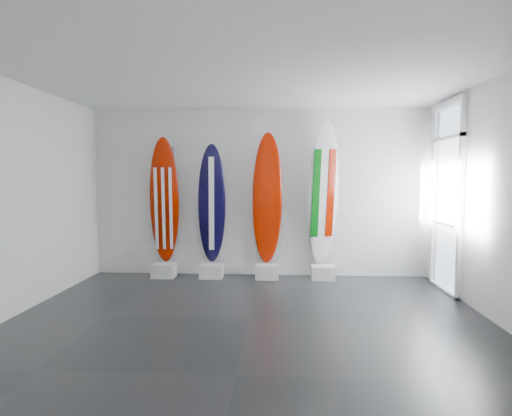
# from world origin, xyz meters

# --- Properties ---
(floor) EXTENTS (6.00, 6.00, 0.00)m
(floor) POSITION_xyz_m (0.00, 0.00, 0.00)
(floor) COLOR black
(floor) RESTS_ON ground
(ceiling) EXTENTS (6.00, 6.00, 0.00)m
(ceiling) POSITION_xyz_m (0.00, 0.00, 3.00)
(ceiling) COLOR white
(ceiling) RESTS_ON wall_back
(wall_back) EXTENTS (6.00, 0.00, 6.00)m
(wall_back) POSITION_xyz_m (0.00, 2.50, 1.50)
(wall_back) COLOR white
(wall_back) RESTS_ON ground
(wall_front) EXTENTS (6.00, 0.00, 6.00)m
(wall_front) POSITION_xyz_m (0.00, -2.50, 1.50)
(wall_front) COLOR white
(wall_front) RESTS_ON ground
(wall_left) EXTENTS (0.00, 5.00, 5.00)m
(wall_left) POSITION_xyz_m (-3.00, 0.00, 1.50)
(wall_left) COLOR white
(wall_left) RESTS_ON ground
(wall_right) EXTENTS (0.00, 5.00, 5.00)m
(wall_right) POSITION_xyz_m (3.00, 0.00, 1.50)
(wall_right) COLOR white
(wall_right) RESTS_ON ground
(display_block_usa) EXTENTS (0.40, 0.30, 0.24)m
(display_block_usa) POSITION_xyz_m (-1.68, 2.18, 0.12)
(display_block_usa) COLOR silver
(display_block_usa) RESTS_ON floor
(surfboard_usa) EXTENTS (0.56, 0.44, 2.24)m
(surfboard_usa) POSITION_xyz_m (-1.68, 2.28, 1.36)
(surfboard_usa) COLOR #951200
(surfboard_usa) RESTS_ON display_block_usa
(display_block_navy) EXTENTS (0.40, 0.30, 0.24)m
(display_block_navy) POSITION_xyz_m (-0.83, 2.18, 0.12)
(display_block_navy) COLOR silver
(display_block_navy) RESTS_ON floor
(surfboard_navy) EXTENTS (0.54, 0.47, 2.12)m
(surfboard_navy) POSITION_xyz_m (-0.83, 2.28, 1.29)
(surfboard_navy) COLOR black
(surfboard_navy) RESTS_ON display_block_navy
(display_block_swiss) EXTENTS (0.40, 0.30, 0.24)m
(display_block_swiss) POSITION_xyz_m (0.16, 2.18, 0.12)
(display_block_swiss) COLOR silver
(display_block_swiss) RESTS_ON floor
(surfboard_swiss) EXTENTS (0.56, 0.38, 2.31)m
(surfboard_swiss) POSITION_xyz_m (0.16, 2.28, 1.39)
(surfboard_swiss) COLOR #951200
(surfboard_swiss) RESTS_ON display_block_swiss
(display_block_italy) EXTENTS (0.40, 0.30, 0.24)m
(display_block_italy) POSITION_xyz_m (1.13, 2.18, 0.12)
(display_block_italy) COLOR silver
(display_block_italy) RESTS_ON floor
(surfboard_italy) EXTENTS (0.64, 0.49, 2.51)m
(surfboard_italy) POSITION_xyz_m (1.13, 2.28, 1.49)
(surfboard_italy) COLOR silver
(surfboard_italy) RESTS_ON display_block_italy
(wall_outlet) EXTENTS (0.09, 0.02, 0.13)m
(wall_outlet) POSITION_xyz_m (-2.45, 2.48, 0.35)
(wall_outlet) COLOR silver
(wall_outlet) RESTS_ON wall_back
(glass_door) EXTENTS (0.12, 1.16, 2.85)m
(glass_door) POSITION_xyz_m (2.97, 1.55, 1.43)
(glass_door) COLOR white
(glass_door) RESTS_ON floor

